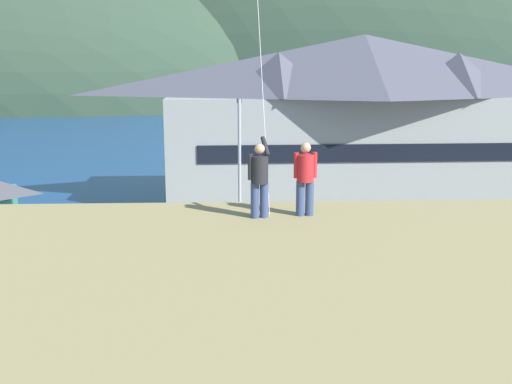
% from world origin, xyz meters
% --- Properties ---
extents(ground_plane, '(600.00, 600.00, 0.00)m').
position_xyz_m(ground_plane, '(0.00, 0.00, 0.00)').
color(ground_plane, '#66604C').
extents(parking_lot_pad, '(40.00, 20.00, 0.10)m').
position_xyz_m(parking_lot_pad, '(0.00, 5.00, 0.05)').
color(parking_lot_pad, gray).
rests_on(parking_lot_pad, ground).
extents(bay_water, '(360.00, 84.00, 0.03)m').
position_xyz_m(bay_water, '(0.00, 60.00, 0.01)').
color(bay_water, navy).
rests_on(bay_water, ground).
extents(far_hill_west_ridge, '(128.85, 63.40, 58.20)m').
position_xyz_m(far_hill_west_ridge, '(-44.69, 114.07, 0.00)').
color(far_hill_west_ridge, '#334733').
rests_on(far_hill_west_ridge, ground).
extents(far_hill_east_peak, '(121.76, 47.90, 71.31)m').
position_xyz_m(far_hill_east_peak, '(33.48, 113.64, 0.00)').
color(far_hill_east_peak, '#334733').
rests_on(far_hill_east_peak, ground).
extents(harbor_lodge, '(27.52, 10.08, 11.17)m').
position_xyz_m(harbor_lodge, '(8.43, 20.98, 5.91)').
color(harbor_lodge, '#999E99').
rests_on(harbor_lodge, ground).
extents(wharf_dock, '(3.20, 14.31, 0.70)m').
position_xyz_m(wharf_dock, '(-0.37, 33.54, 0.35)').
color(wharf_dock, '#70604C').
rests_on(wharf_dock, ground).
extents(moored_boat_wharfside, '(2.40, 6.49, 2.16)m').
position_xyz_m(moored_boat_wharfside, '(-3.73, 36.44, 0.72)').
color(moored_boat_wharfside, navy).
rests_on(moored_boat_wharfside, ground).
extents(moored_boat_outer_mooring, '(2.49, 6.26, 2.16)m').
position_xyz_m(moored_boat_outer_mooring, '(2.92, 29.98, 0.72)').
color(moored_boat_outer_mooring, '#A8A399').
rests_on(moored_boat_outer_mooring, ground).
extents(parked_car_mid_row_far, '(4.30, 2.26, 1.82)m').
position_xyz_m(parked_car_mid_row_far, '(-7.75, 0.61, 1.06)').
color(parked_car_mid_row_far, '#236633').
rests_on(parked_car_mid_row_far, parking_lot_pad).
extents(parked_car_front_row_silver, '(4.20, 2.06, 1.82)m').
position_xyz_m(parked_car_front_row_silver, '(-4.42, 6.68, 1.06)').
color(parked_car_front_row_silver, '#9EA3A8').
rests_on(parked_car_front_row_silver, parking_lot_pad).
extents(parked_car_lone_by_shed, '(4.32, 2.29, 1.82)m').
position_xyz_m(parked_car_lone_by_shed, '(-2.21, 0.98, 1.06)').
color(parked_car_lone_by_shed, silver).
rests_on(parked_car_lone_by_shed, parking_lot_pad).
extents(parked_car_front_row_end, '(4.25, 2.16, 1.82)m').
position_xyz_m(parked_car_front_row_end, '(3.94, 0.13, 1.06)').
color(parked_car_front_row_end, navy).
rests_on(parked_car_front_row_end, parking_lot_pad).
extents(parking_light_pole, '(0.24, 0.78, 7.60)m').
position_xyz_m(parking_light_pole, '(0.02, 10.55, 4.44)').
color(parking_light_pole, '#ADADB2').
rests_on(parking_light_pole, parking_lot_pad).
extents(person_kite_flyer, '(0.52, 0.69, 1.86)m').
position_xyz_m(person_kite_flyer, '(0.25, -6.18, 6.97)').
color(person_kite_flyer, '#384770').
rests_on(person_kite_flyer, grassy_hill_foreground).
extents(person_companion, '(0.55, 0.40, 1.74)m').
position_xyz_m(person_companion, '(1.33, -6.03, 6.95)').
color(person_companion, '#384770').
rests_on(person_companion, grassy_hill_foreground).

